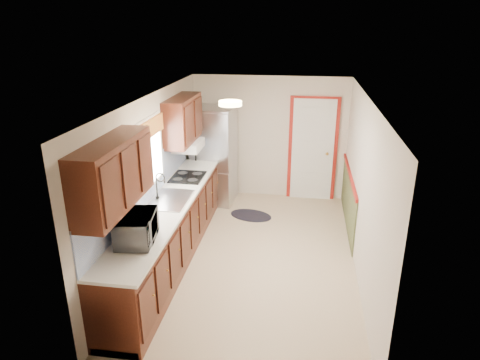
% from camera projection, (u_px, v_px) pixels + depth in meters
% --- Properties ---
extents(room_shell, '(3.20, 5.20, 2.52)m').
position_uv_depth(room_shell, '(254.00, 183.00, 6.08)').
color(room_shell, tan).
rests_on(room_shell, ground).
extents(kitchen_run, '(0.63, 4.00, 2.20)m').
position_uv_depth(kitchen_run, '(166.00, 211.00, 6.12)').
color(kitchen_run, '#3B160D').
rests_on(kitchen_run, ground).
extents(back_wall_trim, '(1.12, 2.30, 2.08)m').
position_uv_depth(back_wall_trim, '(320.00, 160.00, 8.09)').
color(back_wall_trim, maroon).
rests_on(back_wall_trim, ground).
extents(ceiling_fixture, '(0.30, 0.30, 0.06)m').
position_uv_depth(ceiling_fixture, '(230.00, 103.00, 5.53)').
color(ceiling_fixture, '#FFD88C').
rests_on(ceiling_fixture, room_shell).
extents(microwave, '(0.42, 0.65, 0.41)m').
position_uv_depth(microwave, '(136.00, 225.00, 4.94)').
color(microwave, white).
rests_on(microwave, kitchen_run).
extents(refrigerator, '(0.83, 0.80, 1.86)m').
position_uv_depth(refrigerator, '(214.00, 155.00, 8.21)').
color(refrigerator, '#B7B7BC').
rests_on(refrigerator, ground).
extents(rug, '(0.88, 0.69, 0.01)m').
position_uv_depth(rug, '(251.00, 215.00, 7.85)').
color(rug, black).
rests_on(rug, ground).
extents(cooktop, '(0.52, 0.62, 0.02)m').
position_uv_depth(cooktop, '(188.00, 177.00, 7.03)').
color(cooktop, black).
rests_on(cooktop, kitchen_run).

